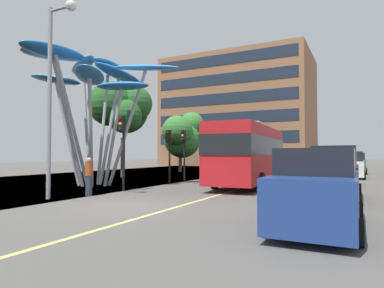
{
  "coord_description": "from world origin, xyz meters",
  "views": [
    {
      "loc": [
        7.91,
        -9.65,
        1.91
      ],
      "look_at": [
        -0.99,
        7.86,
        2.5
      ],
      "focal_mm": 30.99,
      "sensor_mm": 36.0,
      "label": 1
    }
  ],
  "objects_px": {
    "car_parked_near": "(318,190)",
    "car_far_side": "(355,164)",
    "car_side_street": "(351,166)",
    "pedestrian": "(89,177)",
    "traffic_light_kerb_near": "(122,137)",
    "car_parked_mid": "(335,175)",
    "red_bus": "(249,152)",
    "car_parked_far": "(340,170)",
    "traffic_light_island_mid": "(184,144)",
    "street_lamp": "(55,76)",
    "leaf_sculpture": "(96,77)",
    "traffic_light_kerb_far": "(169,145)"
  },
  "relations": [
    {
      "from": "car_parked_near",
      "to": "car_side_street",
      "type": "height_order",
      "value": "car_side_street"
    },
    {
      "from": "traffic_light_island_mid",
      "to": "pedestrian",
      "type": "relative_size",
      "value": 2.06
    },
    {
      "from": "car_far_side",
      "to": "car_parked_near",
      "type": "bearing_deg",
      "value": -91.2
    },
    {
      "from": "car_parked_mid",
      "to": "leaf_sculpture",
      "type": "bearing_deg",
      "value": -179.69
    },
    {
      "from": "traffic_light_island_mid",
      "to": "car_side_street",
      "type": "height_order",
      "value": "traffic_light_island_mid"
    },
    {
      "from": "traffic_light_island_mid",
      "to": "car_parked_mid",
      "type": "xyz_separation_m",
      "value": [
        10.23,
        -5.5,
        -1.57
      ]
    },
    {
      "from": "leaf_sculpture",
      "to": "car_side_street",
      "type": "xyz_separation_m",
      "value": [
        13.52,
        13.84,
        -5.62
      ]
    },
    {
      "from": "car_side_street",
      "to": "leaf_sculpture",
      "type": "bearing_deg",
      "value": -134.34
    },
    {
      "from": "traffic_light_kerb_near",
      "to": "pedestrian",
      "type": "xyz_separation_m",
      "value": [
        -0.18,
        -2.15,
        -1.89
      ]
    },
    {
      "from": "traffic_light_island_mid",
      "to": "car_far_side",
      "type": "distance_m",
      "value": 18.76
    },
    {
      "from": "car_parked_mid",
      "to": "car_far_side",
      "type": "relative_size",
      "value": 0.96
    },
    {
      "from": "car_parked_near",
      "to": "car_far_side",
      "type": "relative_size",
      "value": 0.99
    },
    {
      "from": "traffic_light_kerb_far",
      "to": "traffic_light_island_mid",
      "type": "relative_size",
      "value": 0.95
    },
    {
      "from": "leaf_sculpture",
      "to": "pedestrian",
      "type": "distance_m",
      "value": 7.56
    },
    {
      "from": "traffic_light_kerb_near",
      "to": "traffic_light_island_mid",
      "type": "relative_size",
      "value": 1.06
    },
    {
      "from": "red_bus",
      "to": "traffic_light_island_mid",
      "type": "height_order",
      "value": "red_bus"
    },
    {
      "from": "red_bus",
      "to": "traffic_light_kerb_far",
      "type": "xyz_separation_m",
      "value": [
        -4.97,
        -1.19,
        0.45
      ]
    },
    {
      "from": "traffic_light_kerb_near",
      "to": "traffic_light_island_mid",
      "type": "distance_m",
      "value": 7.23
    },
    {
      "from": "leaf_sculpture",
      "to": "street_lamp",
      "type": "xyz_separation_m",
      "value": [
        2.75,
        -5.38,
        -1.41
      ]
    },
    {
      "from": "traffic_light_island_mid",
      "to": "street_lamp",
      "type": "xyz_separation_m",
      "value": [
        -0.27,
        -10.95,
        2.58
      ]
    },
    {
      "from": "car_side_street",
      "to": "street_lamp",
      "type": "relative_size",
      "value": 0.47
    },
    {
      "from": "traffic_light_kerb_far",
      "to": "pedestrian",
      "type": "bearing_deg",
      "value": -90.75
    },
    {
      "from": "red_bus",
      "to": "car_parked_far",
      "type": "distance_m",
      "value": 5.71
    },
    {
      "from": "traffic_light_kerb_far",
      "to": "car_parked_far",
      "type": "distance_m",
      "value": 10.73
    },
    {
      "from": "car_side_street",
      "to": "pedestrian",
      "type": "xyz_separation_m",
      "value": [
        -10.34,
        -17.63,
        -0.1
      ]
    },
    {
      "from": "traffic_light_kerb_near",
      "to": "car_parked_mid",
      "type": "height_order",
      "value": "traffic_light_kerb_near"
    },
    {
      "from": "car_parked_near",
      "to": "car_parked_far",
      "type": "xyz_separation_m",
      "value": [
        -0.1,
        13.12,
        -0.05
      ]
    },
    {
      "from": "traffic_light_kerb_near",
      "to": "traffic_light_kerb_far",
      "type": "height_order",
      "value": "traffic_light_kerb_near"
    },
    {
      "from": "traffic_light_island_mid",
      "to": "car_parked_near",
      "type": "height_order",
      "value": "traffic_light_island_mid"
    },
    {
      "from": "red_bus",
      "to": "car_far_side",
      "type": "bearing_deg",
      "value": 71.45
    },
    {
      "from": "street_lamp",
      "to": "pedestrian",
      "type": "relative_size",
      "value": 4.72
    },
    {
      "from": "car_far_side",
      "to": "leaf_sculpture",
      "type": "bearing_deg",
      "value": -123.48
    },
    {
      "from": "car_side_street",
      "to": "pedestrian",
      "type": "height_order",
      "value": "car_side_street"
    },
    {
      "from": "car_parked_far",
      "to": "car_side_street",
      "type": "bearing_deg",
      "value": 86.65
    },
    {
      "from": "pedestrian",
      "to": "traffic_light_kerb_far",
      "type": "bearing_deg",
      "value": 89.25
    },
    {
      "from": "leaf_sculpture",
      "to": "car_parked_mid",
      "type": "height_order",
      "value": "leaf_sculpture"
    },
    {
      "from": "car_parked_near",
      "to": "pedestrian",
      "type": "distance_m",
      "value": 10.3
    },
    {
      "from": "car_parked_mid",
      "to": "car_far_side",
      "type": "distance_m",
      "value": 20.78
    },
    {
      "from": "leaf_sculpture",
      "to": "car_parked_near",
      "type": "bearing_deg",
      "value": -24.69
    },
    {
      "from": "car_parked_near",
      "to": "pedestrian",
      "type": "height_order",
      "value": "car_parked_near"
    },
    {
      "from": "red_bus",
      "to": "car_parked_near",
      "type": "relative_size",
      "value": 2.25
    },
    {
      "from": "car_parked_near",
      "to": "car_parked_far",
      "type": "distance_m",
      "value": 13.12
    },
    {
      "from": "traffic_light_kerb_near",
      "to": "car_parked_near",
      "type": "bearing_deg",
      "value": -24.18
    },
    {
      "from": "car_parked_near",
      "to": "car_parked_mid",
      "type": "bearing_deg",
      "value": 89.74
    },
    {
      "from": "car_parked_far",
      "to": "traffic_light_kerb_near",
      "type": "bearing_deg",
      "value": -138.37
    },
    {
      "from": "red_bus",
      "to": "pedestrian",
      "type": "xyz_separation_m",
      "value": [
        -5.06,
        -8.09,
        -1.16
      ]
    },
    {
      "from": "traffic_light_kerb_near",
      "to": "car_side_street",
      "type": "bearing_deg",
      "value": 56.7
    },
    {
      "from": "traffic_light_kerb_far",
      "to": "traffic_light_island_mid",
      "type": "xyz_separation_m",
      "value": [
        -0.24,
        2.47,
        0.13
      ]
    },
    {
      "from": "car_side_street",
      "to": "car_far_side",
      "type": "bearing_deg",
      "value": 87.81
    },
    {
      "from": "traffic_light_kerb_far",
      "to": "pedestrian",
      "type": "relative_size",
      "value": 1.96
    }
  ]
}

